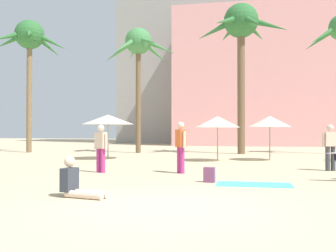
{
  "coord_description": "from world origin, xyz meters",
  "views": [
    {
      "loc": [
        1.37,
        -6.96,
        1.43
      ],
      "look_at": [
        -0.93,
        4.74,
        1.59
      ],
      "focal_mm": 40.35,
      "sensor_mm": 36.0,
      "label": 1
    }
  ],
  "objects_px": {
    "beach_towel": "(254,184)",
    "person_mid_left": "(330,145)",
    "palm_tree_left": "(29,41)",
    "cafe_umbrella_3": "(217,122)",
    "person_far_left": "(101,146)",
    "palm_tree_right": "(139,49)",
    "palm_tree_far_left": "(241,30)",
    "cafe_umbrella_2": "(270,121)",
    "person_far_right": "(181,145)",
    "cafe_umbrella_1": "(108,120)",
    "backpack": "(209,175)",
    "person_mid_center": "(77,183)"
  },
  "relations": [
    {
      "from": "beach_towel",
      "to": "person_mid_left",
      "type": "height_order",
      "value": "person_mid_left"
    },
    {
      "from": "palm_tree_left",
      "to": "person_mid_left",
      "type": "bearing_deg",
      "value": -26.56
    },
    {
      "from": "cafe_umbrella_3",
      "to": "person_far_left",
      "type": "distance_m",
      "value": 6.89
    },
    {
      "from": "palm_tree_left",
      "to": "palm_tree_right",
      "type": "xyz_separation_m",
      "value": [
        7.36,
        0.9,
        -0.61
      ]
    },
    {
      "from": "palm_tree_far_left",
      "to": "cafe_umbrella_2",
      "type": "distance_m",
      "value": 7.87
    },
    {
      "from": "cafe_umbrella_3",
      "to": "person_far_right",
      "type": "xyz_separation_m",
      "value": [
        -0.89,
        -5.45,
        -0.91
      ]
    },
    {
      "from": "cafe_umbrella_2",
      "to": "person_far_left",
      "type": "height_order",
      "value": "cafe_umbrella_2"
    },
    {
      "from": "palm_tree_right",
      "to": "cafe_umbrella_3",
      "type": "height_order",
      "value": "palm_tree_right"
    },
    {
      "from": "cafe_umbrella_1",
      "to": "person_far_right",
      "type": "bearing_deg",
      "value": -50.43
    },
    {
      "from": "person_mid_left",
      "to": "person_far_right",
      "type": "bearing_deg",
      "value": 95.08
    },
    {
      "from": "palm_tree_left",
      "to": "person_far_right",
      "type": "xyz_separation_m",
      "value": [
        11.97,
        -10.34,
        -6.51
      ]
    },
    {
      "from": "cafe_umbrella_2",
      "to": "beach_towel",
      "type": "bearing_deg",
      "value": -96.7
    },
    {
      "from": "palm_tree_right",
      "to": "backpack",
      "type": "distance_m",
      "value": 15.98
    },
    {
      "from": "cafe_umbrella_2",
      "to": "person_far_left",
      "type": "xyz_separation_m",
      "value": [
        -6.1,
        -6.68,
        -0.99
      ]
    },
    {
      "from": "palm_tree_left",
      "to": "person_mid_left",
      "type": "xyz_separation_m",
      "value": [
        17.12,
        -8.56,
        -6.55
      ]
    },
    {
      "from": "cafe_umbrella_3",
      "to": "person_far_right",
      "type": "relative_size",
      "value": 1.23
    },
    {
      "from": "person_mid_left",
      "to": "person_mid_center",
      "type": "bearing_deg",
      "value": 121.8
    },
    {
      "from": "cafe_umbrella_3",
      "to": "person_far_left",
      "type": "xyz_separation_m",
      "value": [
        -3.63,
        -5.78,
        -0.97
      ]
    },
    {
      "from": "cafe_umbrella_3",
      "to": "beach_towel",
      "type": "xyz_separation_m",
      "value": [
        1.45,
        -7.79,
        -1.86
      ]
    },
    {
      "from": "cafe_umbrella_3",
      "to": "cafe_umbrella_1",
      "type": "bearing_deg",
      "value": 177.85
    },
    {
      "from": "person_far_right",
      "to": "palm_tree_far_left",
      "type": "bearing_deg",
      "value": -137.34
    },
    {
      "from": "cafe_umbrella_1",
      "to": "person_mid_center",
      "type": "bearing_deg",
      "value": -73.2
    },
    {
      "from": "cafe_umbrella_1",
      "to": "person_mid_center",
      "type": "xyz_separation_m",
      "value": [
        3.22,
        -10.67,
        -1.72
      ]
    },
    {
      "from": "palm_tree_far_left",
      "to": "person_far_right",
      "type": "height_order",
      "value": "palm_tree_far_left"
    },
    {
      "from": "palm_tree_right",
      "to": "cafe_umbrella_2",
      "type": "bearing_deg",
      "value": -31.55
    },
    {
      "from": "cafe_umbrella_2",
      "to": "person_far_right",
      "type": "bearing_deg",
      "value": -117.93
    },
    {
      "from": "palm_tree_right",
      "to": "backpack",
      "type": "height_order",
      "value": "palm_tree_right"
    },
    {
      "from": "cafe_umbrella_2",
      "to": "palm_tree_right",
      "type": "bearing_deg",
      "value": 148.45
    },
    {
      "from": "cafe_umbrella_3",
      "to": "palm_tree_left",
      "type": "bearing_deg",
      "value": 159.18
    },
    {
      "from": "cafe_umbrella_1",
      "to": "cafe_umbrella_3",
      "type": "bearing_deg",
      "value": -2.15
    },
    {
      "from": "palm_tree_right",
      "to": "cafe_umbrella_2",
      "type": "distance_m",
      "value": 10.6
    },
    {
      "from": "palm_tree_left",
      "to": "palm_tree_right",
      "type": "height_order",
      "value": "palm_tree_left"
    },
    {
      "from": "cafe_umbrella_2",
      "to": "palm_tree_far_left",
      "type": "bearing_deg",
      "value": 105.2
    },
    {
      "from": "palm_tree_left",
      "to": "backpack",
      "type": "height_order",
      "value": "palm_tree_left"
    },
    {
      "from": "person_mid_center",
      "to": "cafe_umbrella_2",
      "type": "bearing_deg",
      "value": 78.07
    },
    {
      "from": "cafe_umbrella_2",
      "to": "backpack",
      "type": "distance_m",
      "value": 8.89
    },
    {
      "from": "person_far_right",
      "to": "cafe_umbrella_1",
      "type": "bearing_deg",
      "value": -87.87
    },
    {
      "from": "palm_tree_left",
      "to": "beach_towel",
      "type": "bearing_deg",
      "value": -41.53
    },
    {
      "from": "person_mid_left",
      "to": "palm_tree_right",
      "type": "bearing_deg",
      "value": 31.89
    },
    {
      "from": "person_mid_left",
      "to": "person_far_left",
      "type": "relative_size",
      "value": 1.01
    },
    {
      "from": "cafe_umbrella_1",
      "to": "beach_towel",
      "type": "distance_m",
      "value": 10.83
    },
    {
      "from": "person_far_left",
      "to": "cafe_umbrella_3",
      "type": "bearing_deg",
      "value": 172.63
    },
    {
      "from": "person_far_right",
      "to": "person_mid_center",
      "type": "xyz_separation_m",
      "value": [
        -1.46,
        -5.01,
        -0.66
      ]
    },
    {
      "from": "palm_tree_left",
      "to": "person_mid_center",
      "type": "relative_size",
      "value": 8.45
    },
    {
      "from": "person_mid_left",
      "to": "person_mid_center",
      "type": "distance_m",
      "value": 9.5
    },
    {
      "from": "palm_tree_far_left",
      "to": "palm_tree_right",
      "type": "height_order",
      "value": "palm_tree_far_left"
    },
    {
      "from": "cafe_umbrella_2",
      "to": "person_mid_left",
      "type": "distance_m",
      "value": 5.0
    },
    {
      "from": "palm_tree_far_left",
      "to": "backpack",
      "type": "bearing_deg",
      "value": -93.57
    },
    {
      "from": "backpack",
      "to": "beach_towel",
      "type": "bearing_deg",
      "value": -91.93
    },
    {
      "from": "backpack",
      "to": "palm_tree_right",
      "type": "bearing_deg",
      "value": 33.04
    }
  ]
}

